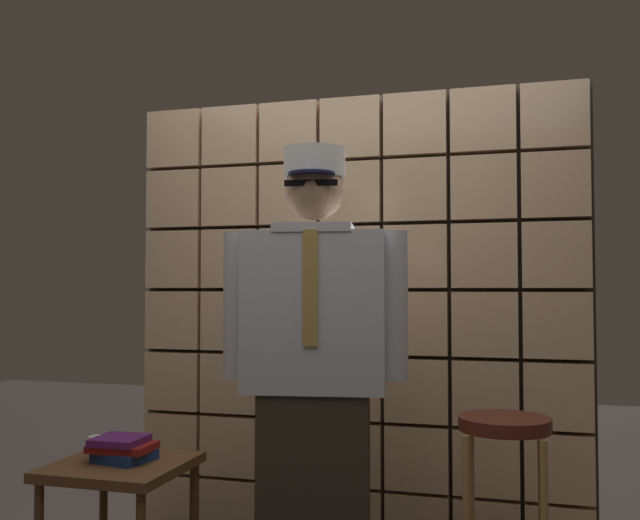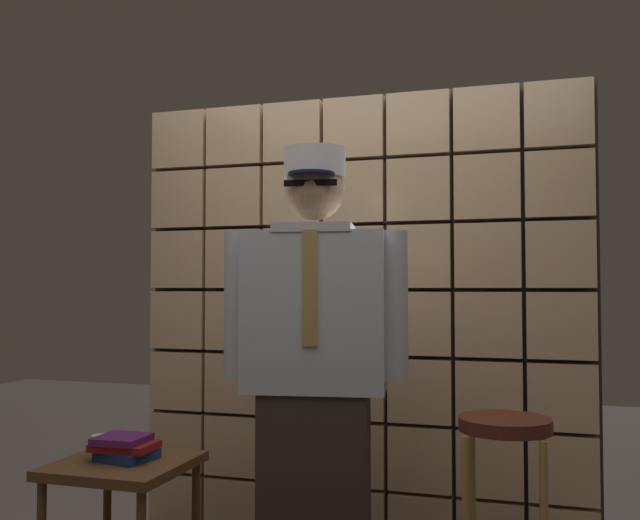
{
  "view_description": "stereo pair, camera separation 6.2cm",
  "coord_description": "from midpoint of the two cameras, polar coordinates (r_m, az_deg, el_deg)",
  "views": [
    {
      "loc": [
        0.79,
        -2.27,
        1.29
      ],
      "look_at": [
        0.05,
        0.34,
        1.4
      ],
      "focal_mm": 39.23,
      "sensor_mm": 36.0,
      "label": 1
    },
    {
      "loc": [
        0.85,
        -2.25,
        1.29
      ],
      "look_at": [
        0.05,
        0.34,
        1.4
      ],
      "focal_mm": 39.23,
      "sensor_mm": 36.0,
      "label": 2
    }
  ],
  "objects": [
    {
      "name": "glass_block_wall",
      "position": [
        3.48,
        2.1,
        -5.09
      ],
      "size": [
        2.27,
        0.1,
        2.27
      ],
      "color": "#E0B78C",
      "rests_on": "ground"
    },
    {
      "name": "standing_person",
      "position": [
        2.76,
        -1.11,
        -9.17
      ],
      "size": [
        0.74,
        0.35,
        1.84
      ],
      "rotation": [
        0.0,
        0.0,
        0.16
      ],
      "color": "#382D23",
      "rests_on": "ground"
    },
    {
      "name": "book_stack",
      "position": [
        3.08,
        -16.36,
        -14.57
      ],
      "size": [
        0.25,
        0.23,
        0.1
      ],
      "color": "navy",
      "rests_on": "side_table"
    },
    {
      "name": "side_table",
      "position": [
        3.1,
        -16.52,
        -16.92
      ],
      "size": [
        0.52,
        0.52,
        0.58
      ],
      "color": "brown",
      "rests_on": "ground"
    },
    {
      "name": "coffee_mug",
      "position": [
        3.14,
        -18.18,
        -14.34
      ],
      "size": [
        0.13,
        0.08,
        0.09
      ],
      "color": "silver",
      "rests_on": "side_table"
    },
    {
      "name": "bar_stool",
      "position": [
        2.78,
        14.22,
        -16.52
      ],
      "size": [
        0.34,
        0.34,
        0.81
      ],
      "color": "#592319",
      "rests_on": "ground"
    }
  ]
}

